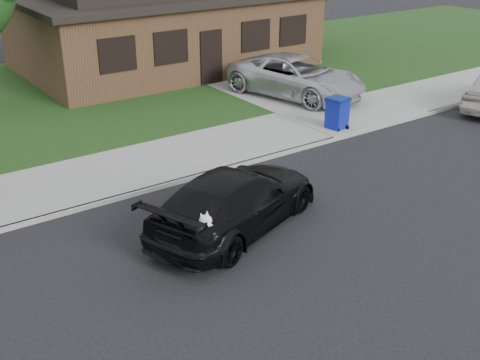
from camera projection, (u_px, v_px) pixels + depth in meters
ground at (319, 216)px, 14.23m from camera, size 120.00×120.00×0.00m
sidewalk at (207, 150)px, 17.94m from camera, size 60.00×3.00×0.12m
curb at (235, 166)px, 16.82m from camera, size 60.00×0.12×0.12m
lawn at (100, 90)px, 23.91m from camera, size 60.00×13.00×0.13m
driveway at (265, 83)px, 24.80m from camera, size 4.50×13.00×0.14m
sedan at (235, 200)px, 13.42m from camera, size 5.22×3.54×1.40m
minivan at (296, 76)px, 22.56m from camera, size 3.73×5.84×1.50m
recycling_bin at (337, 113)px, 19.33m from camera, size 0.71×0.72×1.03m
house at (162, 20)px, 26.64m from camera, size 12.60×8.60×4.65m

